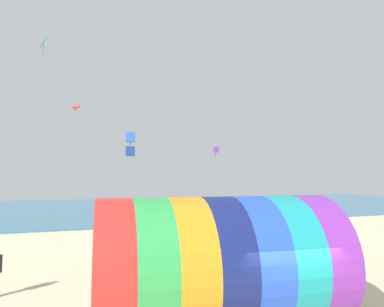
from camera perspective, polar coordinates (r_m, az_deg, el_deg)
sea at (r=49.52m, az=-14.00°, el=-8.74°), size 120.00×40.00×0.10m
giant_inflatable_tube at (r=9.89m, az=4.29°, el=-17.92°), size 6.84×4.30×3.69m
kite_handler at (r=12.95m, az=24.67°, el=-18.75°), size 0.35×0.42×1.67m
kite_red_parafoil at (r=24.15m, az=-18.84°, el=7.35°), size 0.69×0.65×0.36m
kite_cyan_diamond at (r=25.79m, az=-23.52°, el=16.66°), size 0.50×0.63×1.37m
kite_blue_box at (r=24.34m, az=-10.23°, el=1.52°), size 0.73×0.73×1.73m
kite_purple_delta at (r=26.34m, az=3.86°, el=0.69°), size 0.53×0.61×0.97m
bystander_near_water at (r=22.87m, az=6.10°, el=-12.65°), size 0.29×0.40×1.56m
bystander_mid_beach at (r=19.42m, az=19.63°, el=-13.53°), size 0.26×0.39×1.81m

